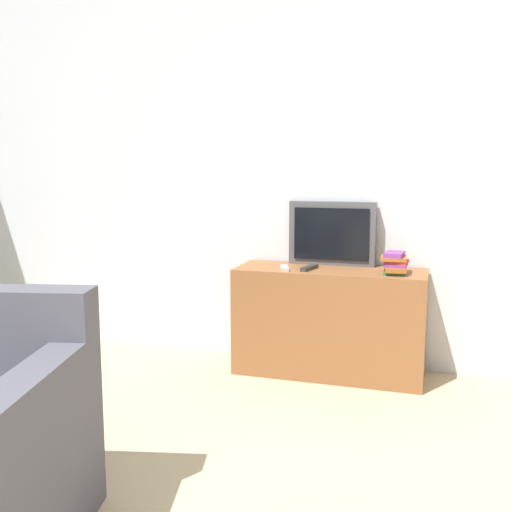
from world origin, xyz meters
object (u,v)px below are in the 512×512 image
remote_on_stand (309,268)px  remote_secondary (285,268)px  tv_stand (329,322)px  book_stack (395,263)px  television (332,233)px

remote_on_stand → remote_secondary: 0.16m
tv_stand → remote_secondary: (-0.27, -0.12, 0.36)m
tv_stand → remote_secondary: 0.46m
book_stack → remote_on_stand: size_ratio=1.15×
book_stack → remote_secondary: (-0.68, -0.07, -0.05)m
tv_stand → remote_on_stand: size_ratio=6.24×
television → remote_secondary: (-0.25, -0.29, -0.20)m
television → remote_secondary: size_ratio=3.72×
tv_stand → television: 0.58m
book_stack → remote_on_stand: 0.53m
television → remote_on_stand: (-0.10, -0.23, -0.20)m
television → remote_secondary: bearing=-130.7°
remote_on_stand → television: bearing=66.8°
remote_on_stand → tv_stand: bearing=25.9°
television → book_stack: (0.43, -0.22, -0.15)m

